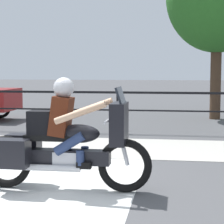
% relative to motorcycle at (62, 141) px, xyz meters
% --- Properties ---
extents(ground_plane, '(120.00, 120.00, 0.00)m').
position_rel_motorcycle_xyz_m(ground_plane, '(0.01, -0.01, -0.70)').
color(ground_plane, '#4C4C4F').
extents(sidewalk_band, '(44.00, 2.40, 0.01)m').
position_rel_motorcycle_xyz_m(sidewalk_band, '(0.01, 3.39, -0.70)').
color(sidewalk_band, '#B7B2A8').
rests_on(sidewalk_band, ground).
extents(fence_railing, '(36.00, 0.05, 1.11)m').
position_rel_motorcycle_xyz_m(fence_railing, '(0.01, 5.56, 0.18)').
color(fence_railing, black).
rests_on(fence_railing, ground).
extents(motorcycle, '(2.47, 0.76, 1.59)m').
position_rel_motorcycle_xyz_m(motorcycle, '(0.00, 0.00, 0.00)').
color(motorcycle, black).
rests_on(motorcycle, ground).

